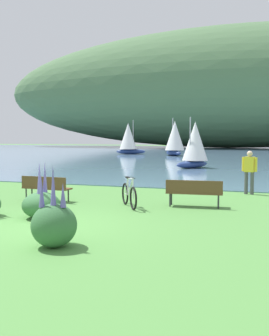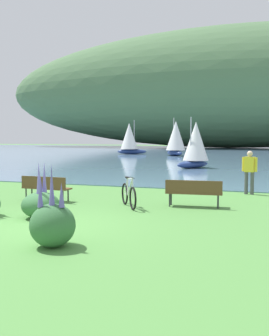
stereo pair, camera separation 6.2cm
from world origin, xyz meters
The scene contains 12 objects.
ground_plane centered at (0.00, 0.00, 0.00)m, with size 200.00×200.00×0.00m, color #518E42.
bay_water centered at (0.00, 47.89, 0.02)m, with size 180.00×80.00×0.04m, color #5B7F9E.
distant_hillside centered at (-2.69, 75.13, 12.33)m, with size 101.72×28.00×24.58m, color #4C7047.
park_bench_near_camera centered at (-1.95, 3.36, 0.52)m, with size 1.82×0.58×0.88m.
park_bench_further_along centered at (3.20, 3.86, 0.52)m, with size 1.84×0.64×0.88m.
bicycle_leaning_near_bench centered at (1.22, 3.18, 0.40)m, with size 1.04×1.50×1.01m.
person_at_shoreline centered at (4.74, 7.39, 0.98)m, with size 0.59×0.32×1.71m.
echium_bush_beside_closest centered at (1.31, -1.65, 0.48)m, with size 0.94×0.94×1.71m.
echium_bush_mid_cluster centered at (-0.52, 0.80, 0.42)m, with size 1.06×1.06×1.58m.
sailboat_nearest_to_shore centered at (0.44, 19.44, 1.74)m, with size 2.58×3.08×3.62m.
sailboat_mid_bay centered at (-11.71, 39.48, 2.11)m, with size 3.88×2.87×4.41m.
sailboat_toward_hillside centered at (-5.02, 36.86, 2.15)m, with size 3.34×3.74×4.49m.
Camera 2 is at (5.46, -8.59, 2.25)m, focal length 42.11 mm.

